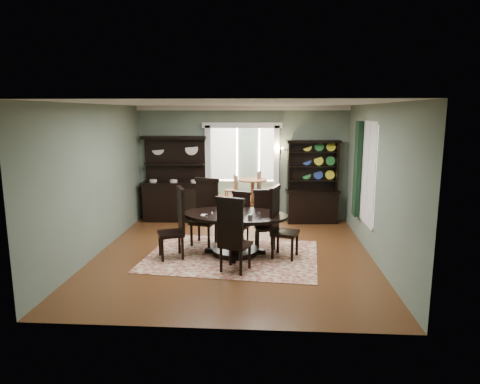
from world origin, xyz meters
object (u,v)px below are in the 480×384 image
Objects in this scene: sideboard at (175,191)px; welsh_dresser at (312,193)px; parlor_table at (253,188)px; dining_table at (235,226)px.

sideboard reaches higher than welsh_dresser.
welsh_dresser is 2.43× the size of parlor_table.
sideboard is at bearing 131.93° from dining_table.
dining_table is 1.02× the size of sideboard.
sideboard reaches higher than parlor_table.
dining_table is 3.25m from welsh_dresser.
parlor_table is (-1.61, 1.95, -0.24)m from welsh_dresser.
sideboard reaches higher than dining_table.
sideboard is (-1.80, 2.67, 0.20)m from dining_table.
sideboard is at bearing 176.03° from welsh_dresser.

